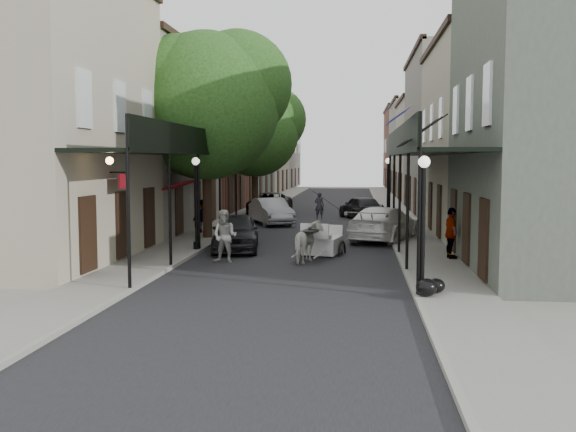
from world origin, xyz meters
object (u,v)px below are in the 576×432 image
(pedestrian_sidewalk_left, at_px, (203,216))
(car_left_far, at_px, (270,204))
(car_left_near, at_px, (236,232))
(car_right_far, at_px, (361,207))
(carriage, at_px, (325,229))
(horse, at_px, (309,242))
(car_right_near, at_px, (384,224))
(lamppost_right_near, at_px, (423,223))
(lamppost_left, at_px, (196,202))
(lamppost_right_far, at_px, (388,189))
(pedestrian_walking, at_px, (225,236))
(tree_far, at_px, (260,129))
(tree_near, at_px, (216,100))
(pedestrian_sidewalk_right, at_px, (451,233))
(car_left_mid, at_px, (271,211))

(pedestrian_sidewalk_left, distance_m, car_left_far, 12.36)
(car_left_near, distance_m, car_right_far, 15.70)
(carriage, height_order, car_left_near, carriage)
(horse, distance_m, car_right_near, 7.38)
(lamppost_right_near, bearing_deg, lamppost_left, 135.71)
(carriage, relative_size, car_left_far, 0.46)
(lamppost_left, relative_size, lamppost_right_far, 1.00)
(car_right_near, bearing_deg, pedestrian_walking, 69.93)
(lamppost_left, bearing_deg, tree_far, 90.46)
(tree_near, relative_size, pedestrian_sidewalk_right, 5.14)
(tree_near, relative_size, lamppost_right_far, 2.60)
(tree_near, xyz_separation_m, car_left_near, (1.60, -3.60, -5.72))
(carriage, relative_size, car_left_mid, 0.55)
(pedestrian_walking, height_order, pedestrian_sidewalk_left, pedestrian_walking)
(pedestrian_sidewalk_left, bearing_deg, car_right_near, 173.21)
(lamppost_right_far, height_order, pedestrian_sidewalk_right, lamppost_right_far)
(pedestrian_walking, distance_m, car_left_near, 3.17)
(tree_far, bearing_deg, lamppost_right_far, -36.51)
(lamppost_right_near, bearing_deg, lamppost_right_far, 90.00)
(lamppost_left, distance_m, pedestrian_walking, 3.27)
(carriage, bearing_deg, car_right_far, 95.73)
(carriage, bearing_deg, car_left_near, -176.52)
(lamppost_right_far, xyz_separation_m, car_left_far, (-7.70, 6.11, -1.30))
(lamppost_right_far, height_order, horse, lamppost_right_far)
(pedestrian_sidewalk_left, bearing_deg, horse, 127.85)
(pedestrian_sidewalk_left, bearing_deg, carriage, 139.41)
(lamppost_right_far, distance_m, car_right_near, 7.60)
(car_right_near, bearing_deg, car_left_near, 52.59)
(car_left_far, distance_m, car_right_far, 6.77)
(pedestrian_walking, relative_size, car_left_near, 0.43)
(tree_far, distance_m, lamppost_left, 18.57)
(tree_far, distance_m, carriage, 19.49)
(horse, relative_size, pedestrian_sidewalk_left, 1.09)
(car_left_far, bearing_deg, car_right_far, -20.83)
(car_right_near, bearing_deg, tree_near, 22.67)
(lamppost_right_near, bearing_deg, car_right_far, 93.67)
(tree_near, bearing_deg, pedestrian_sidewalk_right, -29.50)
(lamppost_left, distance_m, car_right_near, 9.02)
(tree_near, distance_m, lamppost_left, 6.10)
(horse, relative_size, car_right_far, 0.40)
(tree_far, distance_m, lamppost_right_far, 11.05)
(lamppost_right_near, relative_size, car_left_far, 0.69)
(carriage, bearing_deg, car_left_mid, 119.36)
(lamppost_right_near, bearing_deg, horse, 121.09)
(lamppost_right_near, height_order, pedestrian_sidewalk_right, lamppost_right_near)
(lamppost_right_near, height_order, lamppost_right_far, same)
(horse, xyz_separation_m, carriage, (0.46, 2.29, 0.22))
(lamppost_left, xyz_separation_m, pedestrian_sidewalk_right, (9.88, -1.47, -0.99))
(pedestrian_sidewalk_left, xyz_separation_m, car_right_near, (8.87, -1.34, -0.15))
(car_right_near, bearing_deg, pedestrian_sidewalk_right, 130.14)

